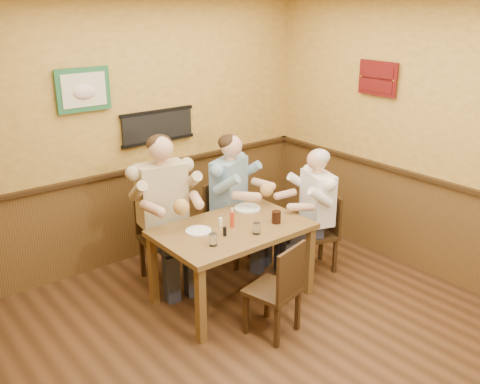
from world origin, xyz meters
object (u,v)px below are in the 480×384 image
object	(u,v)px
diner_tan_shirt	(163,218)
cola_tumbler	(276,217)
water_glass_mid	(257,228)
chair_back_right	(229,223)
salt_shaker	(221,222)
water_glass_left	(213,240)
pepper_shaker	(225,231)
chair_right_end	(316,233)
diner_white_elder	(317,217)
chair_back_left	(164,237)
diner_blue_polo	(229,206)
chair_near_side	(272,288)
dining_table	(232,236)
hot_sauce_bottle	(232,218)

from	to	relation	value
diner_tan_shirt	cola_tumbler	bearing A→B (deg)	-43.31
diner_tan_shirt	water_glass_mid	xyz separation A→B (m)	(0.39, -0.97, 0.11)
chair_back_right	salt_shaker	distance (m)	0.84
water_glass_left	salt_shaker	distance (m)	0.42
chair_back_right	pepper_shaker	xyz separation A→B (m)	(-0.63, -0.75, 0.34)
chair_right_end	diner_white_elder	bearing A→B (deg)	180.00
chair_back_left	cola_tumbler	xyz separation A→B (m)	(0.70, -0.90, 0.32)
cola_tumbler	diner_blue_polo	bearing A→B (deg)	85.09
water_glass_mid	diner_blue_polo	bearing A→B (deg)	67.12
chair_back_left	diner_blue_polo	bearing A→B (deg)	3.09
water_glass_left	salt_shaker	bearing A→B (deg)	44.44
chair_back_left	diner_white_elder	size ratio (longest dim) A/B	0.81
chair_back_right	diner_tan_shirt	world-z (taller)	diner_tan_shirt
diner_tan_shirt	chair_back_left	bearing A→B (deg)	98.71
cola_tumbler	pepper_shaker	size ratio (longest dim) A/B	1.38
diner_blue_polo	diner_white_elder	world-z (taller)	diner_blue_polo
chair_right_end	water_glass_mid	size ratio (longest dim) A/B	7.93
chair_near_side	pepper_shaker	size ratio (longest dim) A/B	10.28
dining_table	water_glass_mid	distance (m)	0.30
diner_tan_shirt	salt_shaker	world-z (taller)	diner_tan_shirt
diner_white_elder	salt_shaker	xyz separation A→B (m)	(-1.13, 0.15, 0.20)
diner_white_elder	water_glass_left	bearing A→B (deg)	-65.43
water_glass_mid	salt_shaker	size ratio (longest dim) A/B	1.29
dining_table	water_glass_left	xyz separation A→B (m)	(-0.37, -0.20, 0.15)
pepper_shaker	water_glass_mid	bearing A→B (deg)	-30.24
chair_back_left	chair_right_end	world-z (taller)	chair_back_left
chair_back_left	cola_tumbler	world-z (taller)	chair_back_left
chair_back_left	diner_white_elder	world-z (taller)	diner_white_elder
hot_sauce_bottle	diner_tan_shirt	bearing A→B (deg)	114.21
chair_back_right	chair_right_end	bearing A→B (deg)	-74.26
chair_near_side	cola_tumbler	world-z (taller)	cola_tumbler
diner_tan_shirt	cola_tumbler	xyz separation A→B (m)	(0.70, -0.90, 0.12)
diner_white_elder	water_glass_mid	size ratio (longest dim) A/B	11.33
dining_table	water_glass_mid	bearing A→B (deg)	-72.34
water_glass_mid	salt_shaker	distance (m)	0.37
water_glass_left	cola_tumbler	world-z (taller)	cola_tumbler
dining_table	chair_near_side	distance (m)	0.69
pepper_shaker	dining_table	bearing A→B (deg)	32.12
chair_back_left	diner_tan_shirt	bearing A→B (deg)	-81.29
diner_tan_shirt	diner_white_elder	world-z (taller)	diner_tan_shirt
chair_back_left	chair_near_side	world-z (taller)	chair_back_left
water_glass_left	water_glass_mid	size ratio (longest dim) A/B	1.03
diner_tan_shirt	hot_sauce_bottle	distance (m)	0.79
chair_back_left	diner_tan_shirt	xyz separation A→B (m)	(0.00, -0.00, 0.21)
dining_table	salt_shaker	bearing A→B (deg)	128.00
diner_white_elder	pepper_shaker	size ratio (longest dim) A/B	14.24
chair_near_side	water_glass_left	bearing A→B (deg)	-70.60
chair_near_side	salt_shaker	distance (m)	0.82
chair_back_left	diner_white_elder	bearing A→B (deg)	-21.04
cola_tumbler	water_glass_mid	bearing A→B (deg)	-166.32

